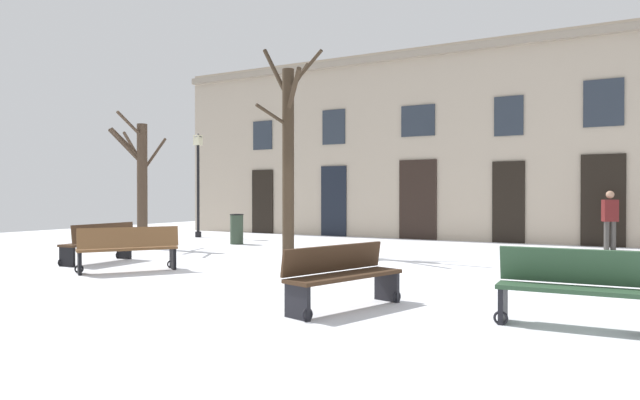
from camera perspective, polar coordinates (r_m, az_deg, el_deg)
name	(u,v)px	position (r m, az deg, el deg)	size (l,w,h in m)	color
ground_plane	(284,264)	(12.28, -3.65, -6.54)	(30.74, 30.74, 0.00)	white
building_facade	(413,143)	(19.74, 9.40, 5.75)	(19.21, 0.60, 6.54)	tan
tree_center	(288,150)	(14.50, -3.25, 5.04)	(2.12, 1.47, 5.44)	#382B1E
tree_foreground	(140,178)	(16.72, -17.78, 2.17)	(1.53, 2.00, 3.77)	#423326
streetlamp	(198,174)	(20.51, -12.26, 2.64)	(0.30, 0.30, 3.71)	black
litter_bin	(237,229)	(17.43, -8.45, -2.92)	(0.43, 0.43, 0.93)	#2D3D2D
bench_far_corner	(99,242)	(13.47, -21.49, -4.03)	(0.58, 1.78, 0.88)	#3D2819
bench_back_to_back_left	(128,248)	(11.66, -18.88, -4.64)	(1.46, 1.80, 0.89)	brown
bench_back_to_back_right	(573,287)	(7.04, 24.30, -8.06)	(1.69, 0.50, 0.90)	#2D4C33
bench_facing_shops	(343,275)	(7.51, 2.30, -7.64)	(1.01, 1.90, 0.84)	#3D2819
person_near_bench	(610,217)	(17.35, 27.34, -1.57)	(0.44, 0.37, 1.63)	#403D3A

